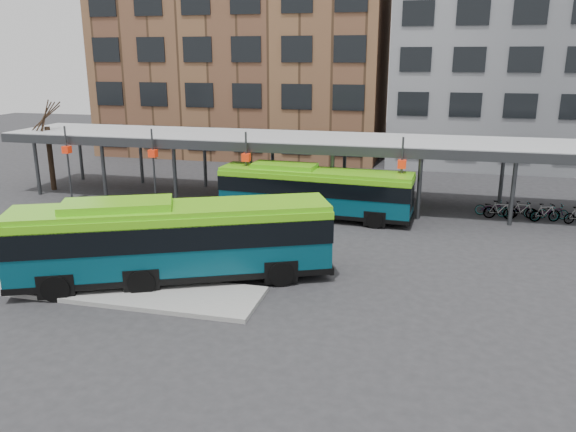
# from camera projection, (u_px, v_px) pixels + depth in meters

# --- Properties ---
(ground) EXTENTS (120.00, 120.00, 0.00)m
(ground) POSITION_uv_depth(u_px,v_px,m) (245.00, 274.00, 24.10)
(ground) COLOR #28282B
(ground) RESTS_ON ground
(boarding_island) EXTENTS (14.00, 3.00, 0.18)m
(boarding_island) POSITION_uv_depth(u_px,v_px,m) (91.00, 287.00, 22.54)
(boarding_island) COLOR gray
(boarding_island) RESTS_ON ground
(canopy) EXTENTS (40.00, 6.53, 4.80)m
(canopy) POSITION_uv_depth(u_px,v_px,m) (307.00, 141.00, 35.06)
(canopy) COLOR #999B9E
(canopy) RESTS_ON ground
(tree) EXTENTS (1.64, 1.64, 5.60)m
(tree) POSITION_uv_depth(u_px,v_px,m) (50.00, 155.00, 38.79)
(tree) COLOR black
(tree) RESTS_ON ground
(building_brick) EXTENTS (26.00, 14.00, 22.00)m
(building_brick) POSITION_uv_depth(u_px,v_px,m) (247.00, 35.00, 53.29)
(building_brick) COLOR brown
(building_brick) RESTS_ON ground
(building_grey) EXTENTS (24.00, 14.00, 20.00)m
(building_grey) POSITION_uv_depth(u_px,v_px,m) (539.00, 45.00, 47.57)
(building_grey) COLOR slate
(building_grey) RESTS_ON ground
(bus_front) EXTENTS (12.77, 7.62, 3.52)m
(bus_front) POSITION_uv_depth(u_px,v_px,m) (172.00, 239.00, 22.87)
(bus_front) COLOR #063D4C
(bus_front) RESTS_ON ground
(bus_rear) EXTENTS (11.23, 3.10, 3.06)m
(bus_rear) POSITION_uv_depth(u_px,v_px,m) (314.00, 190.00, 32.24)
(bus_rear) COLOR #063D4C
(bus_rear) RESTS_ON ground
(pedestrian) EXTENTS (0.59, 0.70, 1.62)m
(pedestrian) POSITION_uv_depth(u_px,v_px,m) (39.00, 258.00, 23.13)
(pedestrian) COLOR black
(pedestrian) RESTS_ON boarding_island
(bike_rack) EXTENTS (6.35, 1.54, 1.07)m
(bike_rack) POSITION_uv_depth(u_px,v_px,m) (528.00, 211.00, 32.10)
(bike_rack) COLOR slate
(bike_rack) RESTS_ON ground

